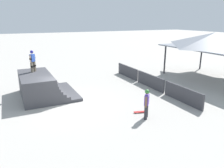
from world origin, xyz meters
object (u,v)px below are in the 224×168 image
(bystander_walking, at_px, (147,102))
(skateboard_on_ground, at_px, (141,112))
(skater_on_deck, at_px, (32,60))
(skateboard_on_deck, at_px, (33,69))

(bystander_walking, relative_size, skateboard_on_ground, 1.97)
(skater_on_deck, height_order, skateboard_on_ground, skater_on_deck)
(skateboard_on_deck, bearing_deg, skater_on_deck, 7.63)
(skater_on_deck, xyz_separation_m, skateboard_on_ground, (6.38, 5.17, -2.50))
(bystander_walking, height_order, skateboard_on_ground, bystander_walking)
(skateboard_on_ground, bearing_deg, skateboard_on_deck, 141.12)
(skateboard_on_deck, xyz_separation_m, bystander_walking, (7.65, 4.99, -0.74))
(skateboard_on_deck, xyz_separation_m, skateboard_on_ground, (6.91, 5.15, -1.66))
(skateboard_on_deck, relative_size, bystander_walking, 0.46)
(skateboard_on_deck, distance_m, bystander_walking, 9.16)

